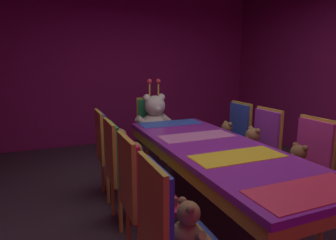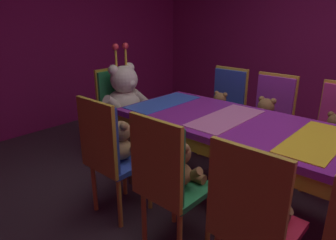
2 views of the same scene
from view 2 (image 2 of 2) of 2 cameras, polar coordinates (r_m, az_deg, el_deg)
name	(u,v)px [view 2 (image 2 of 2)]	position (r m, az deg, el deg)	size (l,w,h in m)	color
ground_plane	(257,212)	(2.73, 16.41, -16.20)	(7.90, 7.90, 0.00)	#3F2D38
wall_back	(46,26)	(4.57, -21.93, 16.05)	(5.20, 0.12, 2.80)	#8C1959
banquet_table	(266,139)	(2.42, 17.85, -3.41)	(0.90, 2.48, 0.75)	purple
chair_left_1	(251,214)	(1.66, 15.27, -16.55)	(0.42, 0.41, 0.98)	red
teddy_left_1	(263,203)	(1.78, 17.44, -14.65)	(0.24, 0.31, 0.29)	olive
chair_left_2	(164,174)	(1.94, -0.69, -10.17)	(0.42, 0.41, 0.98)	#268C4C
teddy_left_2	(179,166)	(2.04, 2.13, -8.64)	(0.27, 0.34, 0.32)	olive
chair_left_3	(107,148)	(2.33, -11.37, -5.25)	(0.42, 0.41, 0.98)	#2D47B2
teddy_left_3	(122,143)	(2.42, -8.61, -4.20)	(0.27, 0.34, 0.32)	#9E7247
teddy_right_1	(334,132)	(3.00, 28.72, -2.00)	(0.24, 0.31, 0.30)	brown
chair_right_2	(271,113)	(3.28, 18.75, 1.31)	(0.42, 0.41, 0.98)	purple
teddy_right_2	(265,116)	(3.15, 17.67, 0.72)	(0.27, 0.34, 0.32)	olive
chair_right_3	(226,102)	(3.53, 10.84, 3.24)	(0.42, 0.41, 0.98)	#2D47B2
teddy_right_3	(219,106)	(3.42, 9.56, 2.51)	(0.23, 0.30, 0.29)	olive
throne_chair	(116,103)	(3.50, -9.68, 3.17)	(0.41, 0.42, 0.98)	#268C4C
king_teddy_bear	(125,95)	(3.35, -8.01, 4.64)	(0.63, 0.49, 0.81)	silver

